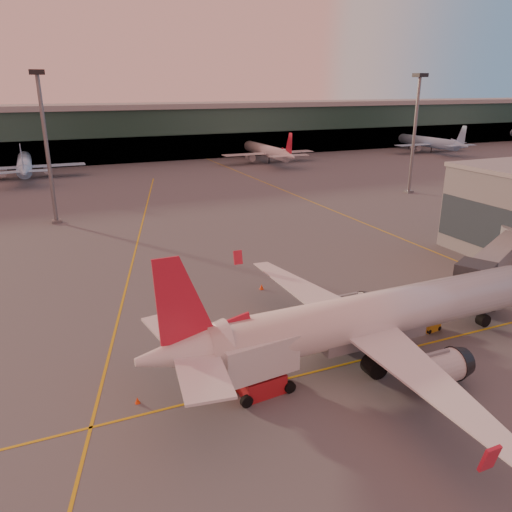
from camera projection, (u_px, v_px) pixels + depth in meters
name	position (u px, v px, depth m)	size (l,w,h in m)	color
ground	(372.00, 397.00, 39.14)	(600.00, 600.00, 0.00)	#4C4F54
taxi_markings	(154.00, 248.00, 74.95)	(100.12, 173.00, 0.01)	gold
terminal	(108.00, 133.00, 159.25)	(400.00, 20.00, 17.60)	#19382D
mast_west_near	(45.00, 137.00, 83.99)	(2.40, 2.40, 25.60)	slate
mast_east_near	(415.00, 125.00, 108.85)	(2.40, 2.40, 25.60)	slate
distant_aircraft_row	(160.00, 169.00, 145.55)	(350.00, 34.00, 13.00)	#93CAF7
main_airplane	(367.00, 319.00, 43.48)	(39.65, 35.61, 11.99)	silver
jet_bridge	(501.00, 256.00, 58.73)	(20.38, 12.53, 5.91)	slate
catering_truck	(258.00, 362.00, 38.89)	(6.50, 3.33, 4.87)	#A5171E
gpu_cart	(431.00, 325.00, 49.65)	(2.00, 1.37, 1.08)	#C18318
pushback_tug	(478.00, 303.00, 54.25)	(3.71, 2.58, 1.73)	black
cone_tail	(137.00, 400.00, 38.32)	(0.40, 0.40, 0.51)	#FF430D
cone_wing_left	(262.00, 287.00, 59.71)	(0.50, 0.50, 0.64)	#FF430D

